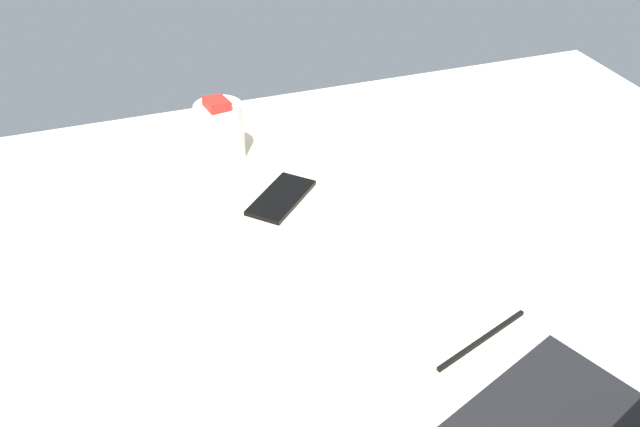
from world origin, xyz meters
TOP-DOWN VIEW (x-y plane):
  - bed_mattress at (0.00, 0.00)cm, footprint 180.00×140.00cm
  - snack_cup at (6.55, -47.73)cm, footprint 9.00×9.00cm
  - cell_phone at (0.38, -30.29)cm, footprint 14.71×14.70cm
  - charger_cable at (-15.84, 11.18)cm, footprint 16.24×6.20cm

SIDE VIEW (x-z plane):
  - bed_mattress at x=0.00cm, z-range 0.00..18.00cm
  - charger_cable at x=-15.84cm, z-range 18.00..18.60cm
  - cell_phone at x=0.38cm, z-range 18.00..18.80cm
  - snack_cup at x=6.55cm, z-range 17.44..30.36cm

